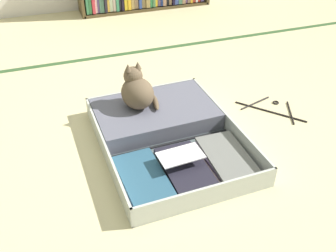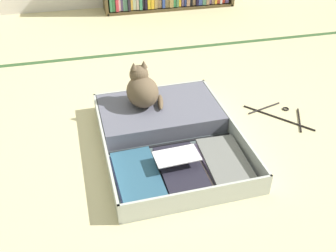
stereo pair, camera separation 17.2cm
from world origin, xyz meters
TOP-DOWN VIEW (x-y plane):
  - ground_plane at (0.00, 0.00)m, footprint 10.00×10.00m
  - tatami_border at (0.00, 1.20)m, footprint 4.80×0.05m
  - open_suitcase at (0.03, 0.05)m, footprint 0.74×0.97m
  - black_cat at (-0.06, 0.24)m, footprint 0.24×0.24m
  - clothes_hanger at (0.77, 0.09)m, footprint 0.33×0.35m

SIDE VIEW (x-z plane):
  - ground_plane at x=0.00m, z-range 0.00..0.00m
  - tatami_border at x=0.00m, z-range 0.00..0.00m
  - clothes_hanger at x=0.77m, z-range 0.00..0.01m
  - open_suitcase at x=0.03m, z-range -0.01..0.11m
  - black_cat at x=-0.06m, z-range 0.09..0.35m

